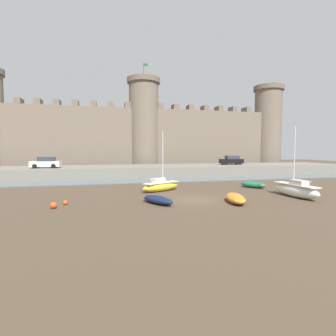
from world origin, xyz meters
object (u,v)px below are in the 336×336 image
object	(u,v)px
sailboat_foreground_right	(296,190)
mooring_buoy_near_channel	(54,205)
rowboat_midflat_left	(158,200)
mooring_buoy_near_shore	(65,203)
sailboat_foreground_centre	(161,186)
car_quay_centre_east	(46,163)
rowboat_midflat_centre	(235,198)
rowboat_midflat_right	(253,185)
car_quay_centre_west	(231,160)

from	to	relation	value
sailboat_foreground_right	mooring_buoy_near_channel	size ratio (longest dim) A/B	13.30
rowboat_midflat_left	sailboat_foreground_right	xyz separation A→B (m)	(13.07, 0.02, 0.34)
mooring_buoy_near_shore	mooring_buoy_near_channel	bearing A→B (deg)	-119.59
sailboat_foreground_centre	car_quay_centre_east	size ratio (longest dim) A/B	1.51
mooring_buoy_near_channel	sailboat_foreground_right	bearing A→B (deg)	-0.10
mooring_buoy_near_shore	rowboat_midflat_left	bearing A→B (deg)	-9.62
rowboat_midflat_centre	rowboat_midflat_left	distance (m)	6.48
sailboat_foreground_right	car_quay_centre_east	size ratio (longest dim) A/B	1.57
rowboat_midflat_right	rowboat_midflat_left	size ratio (longest dim) A/B	0.86
mooring_buoy_near_shore	car_quay_centre_west	world-z (taller)	car_quay_centre_west
rowboat_midflat_left	car_quay_centre_west	world-z (taller)	car_quay_centre_west
car_quay_centre_west	sailboat_foreground_centre	bearing A→B (deg)	-134.95
sailboat_foreground_centre	rowboat_midflat_centre	bearing A→B (deg)	-56.38
rowboat_midflat_right	mooring_buoy_near_shore	size ratio (longest dim) A/B	8.51
sailboat_foreground_centre	car_quay_centre_west	xyz separation A→B (m)	(16.49, 16.52, 1.91)
rowboat_midflat_centre	rowboat_midflat_left	bearing A→B (deg)	170.69
rowboat_midflat_left	rowboat_midflat_centre	bearing A→B (deg)	-9.31
rowboat_midflat_left	car_quay_centre_east	xyz separation A→B (m)	(-12.65, 20.68, 2.15)
rowboat_midflat_centre	car_quay_centre_west	xyz separation A→B (m)	(11.66, 23.78, 2.11)
rowboat_midflat_centre	mooring_buoy_near_channel	xyz separation A→B (m)	(-14.31, 1.10, -0.14)
mooring_buoy_near_channel	car_quay_centre_east	size ratio (longest dim) A/B	0.12
rowboat_midflat_left	car_quay_centre_east	bearing A→B (deg)	121.44
sailboat_foreground_right	car_quay_centre_east	bearing A→B (deg)	141.22
rowboat_midflat_left	car_quay_centre_west	distance (m)	29.11
rowboat_midflat_centre	car_quay_centre_west	distance (m)	26.57
sailboat_foreground_centre	car_quay_centre_east	distance (m)	20.38
sailboat_foreground_right	car_quay_centre_west	world-z (taller)	sailboat_foreground_right
mooring_buoy_near_shore	rowboat_midflat_centre	bearing A→B (deg)	-9.47
mooring_buoy_near_shore	car_quay_centre_west	distance (m)	33.29
rowboat_midflat_centre	mooring_buoy_near_channel	bearing A→B (deg)	175.60
sailboat_foreground_centre	sailboat_foreground_right	bearing A→B (deg)	-28.30
rowboat_midflat_left	sailboat_foreground_centre	bearing A→B (deg)	75.80
sailboat_foreground_centre	mooring_buoy_near_shore	distance (m)	10.14
rowboat_midflat_right	rowboat_midflat_left	distance (m)	13.95
sailboat_foreground_right	rowboat_midflat_left	bearing A→B (deg)	-179.92
sailboat_foreground_centre	mooring_buoy_near_channel	xyz separation A→B (m)	(-9.49, -6.16, -0.34)
sailboat_foreground_right	sailboat_foreground_centre	size ratio (longest dim) A/B	1.04
rowboat_midflat_centre	car_quay_centre_west	bearing A→B (deg)	63.88
car_quay_centre_east	sailboat_foreground_centre	bearing A→B (deg)	-45.51
sailboat_foreground_centre	mooring_buoy_near_shore	bearing A→B (deg)	-150.53
rowboat_midflat_centre	mooring_buoy_near_shore	distance (m)	13.84
car_quay_centre_west	mooring_buoy_near_shore	bearing A→B (deg)	-139.65
rowboat_midflat_right	mooring_buoy_near_shore	world-z (taller)	rowboat_midflat_right
rowboat_midflat_centre	sailboat_foreground_right	xyz separation A→B (m)	(6.68, 1.07, 0.30)
rowboat_midflat_right	car_quay_centre_east	size ratio (longest dim) A/B	0.75
rowboat_midflat_left	mooring_buoy_near_shore	size ratio (longest dim) A/B	9.84
rowboat_midflat_right	rowboat_midflat_centre	world-z (taller)	rowboat_midflat_centre
sailboat_foreground_right	car_quay_centre_west	size ratio (longest dim) A/B	1.57
car_quay_centre_east	sailboat_foreground_right	bearing A→B (deg)	-38.78
mooring_buoy_near_channel	car_quay_centre_east	xyz separation A→B (m)	(-4.73, 20.63, 2.25)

